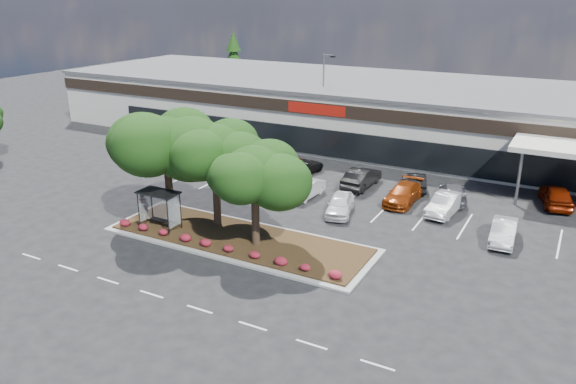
% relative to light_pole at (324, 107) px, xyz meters
% --- Properties ---
extents(ground, '(160.00, 160.00, 0.00)m').
position_rel_light_pole_xyz_m(ground, '(7.11, -27.96, -4.20)').
color(ground, black).
rests_on(ground, ground).
extents(retail_store, '(80.40, 25.20, 6.25)m').
position_rel_light_pole_xyz_m(retail_store, '(7.18, 5.95, -1.04)').
color(retail_store, silver).
rests_on(retail_store, ground).
extents(landscape_island, '(18.00, 6.00, 0.26)m').
position_rel_light_pole_xyz_m(landscape_island, '(5.11, -23.96, -4.07)').
color(landscape_island, '#A0A09B').
rests_on(landscape_island, ground).
extents(lane_markings, '(33.12, 20.06, 0.01)m').
position_rel_light_pole_xyz_m(lane_markings, '(6.97, -17.54, -4.19)').
color(lane_markings, silver).
rests_on(lane_markings, ground).
extents(shrub_row, '(17.00, 0.80, 0.50)m').
position_rel_light_pole_xyz_m(shrub_row, '(5.11, -26.06, -3.69)').
color(shrub_row, maroon).
rests_on(shrub_row, landscape_island).
extents(bus_shelter, '(2.75, 1.55, 2.59)m').
position_rel_light_pole_xyz_m(bus_shelter, '(-0.39, -25.01, -1.89)').
color(bus_shelter, black).
rests_on(bus_shelter, landscape_island).
extents(island_tree_west, '(7.20, 7.20, 7.89)m').
position_rel_light_pole_xyz_m(island_tree_west, '(-0.89, -23.46, 0.01)').
color(island_tree_west, black).
rests_on(island_tree_west, landscape_island).
extents(island_tree_mid, '(6.60, 6.60, 7.32)m').
position_rel_light_pole_xyz_m(island_tree_mid, '(2.61, -22.76, -0.28)').
color(island_tree_mid, black).
rests_on(island_tree_mid, landscape_island).
extents(island_tree_east, '(5.80, 5.80, 6.50)m').
position_rel_light_pole_xyz_m(island_tree_east, '(6.61, -24.26, -0.69)').
color(island_tree_east, black).
rests_on(island_tree_east, landscape_island).
extents(conifer_north_west, '(4.40, 4.40, 10.00)m').
position_rel_light_pole_xyz_m(conifer_north_west, '(-22.89, 18.04, 0.80)').
color(conifer_north_west, black).
rests_on(conifer_north_west, ground).
extents(person_waiting, '(0.85, 0.73, 1.98)m').
position_rel_light_pole_xyz_m(person_waiting, '(-2.37, -24.57, -2.95)').
color(person_waiting, '#594C47').
rests_on(person_waiting, landscape_island).
extents(light_pole, '(1.40, 0.82, 9.50)m').
position_rel_light_pole_xyz_m(light_pole, '(0.00, 0.00, 0.00)').
color(light_pole, '#A0A09B').
rests_on(light_pole, ground).
extents(car_0, '(3.03, 5.30, 1.45)m').
position_rel_light_pole_xyz_m(car_0, '(-7.20, -13.01, -3.48)').
color(car_0, navy).
rests_on(car_0, ground).
extents(car_1, '(4.08, 5.50, 1.39)m').
position_rel_light_pole_xyz_m(car_1, '(-0.33, -13.77, -3.51)').
color(car_1, silver).
rests_on(car_1, ground).
extents(car_2, '(2.69, 4.45, 1.42)m').
position_rel_light_pole_xyz_m(car_2, '(-1.78, -14.00, -3.49)').
color(car_2, '#970204').
rests_on(car_2, ground).
extents(car_3, '(1.69, 4.21, 1.36)m').
position_rel_light_pole_xyz_m(car_3, '(5.29, -14.61, -3.52)').
color(car_3, white).
rests_on(car_3, ground).
extents(car_4, '(2.75, 4.57, 1.46)m').
position_rel_light_pole_xyz_m(car_4, '(9.04, -16.49, -3.47)').
color(car_4, white).
rests_on(car_4, ground).
extents(car_5, '(2.11, 5.02, 1.45)m').
position_rel_light_pole_xyz_m(car_5, '(12.40, -12.03, -3.48)').
color(car_5, maroon).
rests_on(car_5, ground).
extents(car_6, '(2.07, 4.72, 1.51)m').
position_rel_light_pole_xyz_m(car_6, '(15.78, -12.79, -3.44)').
color(car_6, '#BEBEBE').
rests_on(car_6, ground).
extents(car_7, '(1.75, 4.37, 1.41)m').
position_rel_light_pole_xyz_m(car_7, '(20.29, -15.90, -3.49)').
color(car_7, silver).
rests_on(car_7, ground).
extents(car_9, '(2.39, 4.34, 1.40)m').
position_rel_light_pole_xyz_m(car_9, '(-3.95, -6.55, -3.50)').
color(car_9, '#185020').
rests_on(car_9, ground).
extents(car_10, '(2.19, 4.58, 1.51)m').
position_rel_light_pole_xyz_m(car_10, '(1.00, -9.38, -3.44)').
color(car_10, maroon).
rests_on(car_10, ground).
extents(car_11, '(3.16, 5.17, 1.34)m').
position_rel_light_pole_xyz_m(car_11, '(2.18, -9.34, -3.53)').
color(car_11, black).
rests_on(car_11, ground).
extents(car_12, '(1.86, 5.01, 1.64)m').
position_rel_light_pole_xyz_m(car_12, '(8.24, -10.15, -3.38)').
color(car_12, black).
rests_on(car_12, ground).
extents(car_14, '(2.70, 4.37, 1.36)m').
position_rel_light_pole_xyz_m(car_14, '(12.40, -8.53, -3.52)').
color(car_14, black).
rests_on(car_14, ground).
extents(car_15, '(3.15, 5.07, 1.37)m').
position_rel_light_pole_xyz_m(car_15, '(15.67, -9.79, -3.51)').
color(car_15, '#4C4D52').
rests_on(car_15, ground).
extents(car_16, '(3.04, 5.20, 1.66)m').
position_rel_light_pole_xyz_m(car_16, '(22.79, -7.18, -3.37)').
color(car_16, maroon).
rests_on(car_16, ground).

